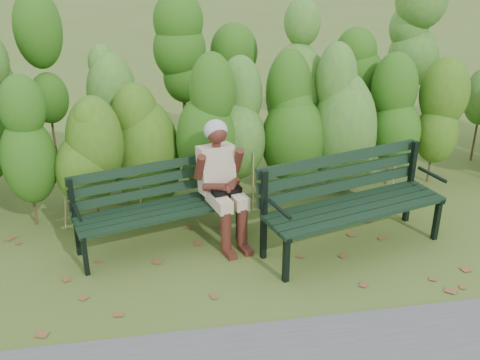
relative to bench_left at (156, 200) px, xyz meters
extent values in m
plane|color=#48591F|center=(0.84, -0.55, -0.50)|extent=(80.00, 80.00, 0.00)
cylinder|color=#47381E|center=(-1.30, 0.75, -0.10)|extent=(0.03, 0.03, 0.80)
ellipsoid|color=#345E17|center=(-1.30, 0.75, 0.54)|extent=(0.64, 0.64, 1.44)
cylinder|color=#47381E|center=(-0.69, 0.75, -0.10)|extent=(0.03, 0.03, 0.80)
ellipsoid|color=#345E17|center=(-0.69, 0.75, 0.54)|extent=(0.64, 0.64, 1.44)
cylinder|color=#47381E|center=(-0.07, 0.75, -0.10)|extent=(0.03, 0.03, 0.80)
ellipsoid|color=#345E17|center=(-0.07, 0.75, 0.54)|extent=(0.64, 0.64, 1.44)
cylinder|color=#47381E|center=(0.54, 0.75, -0.10)|extent=(0.03, 0.03, 0.80)
ellipsoid|color=#345E17|center=(0.54, 0.75, 0.54)|extent=(0.64, 0.64, 1.44)
cylinder|color=#47381E|center=(1.15, 0.75, -0.10)|extent=(0.03, 0.03, 0.80)
ellipsoid|color=#345E17|center=(1.15, 0.75, 0.54)|extent=(0.64, 0.64, 1.44)
cylinder|color=#47381E|center=(1.76, 0.75, -0.10)|extent=(0.03, 0.03, 0.80)
ellipsoid|color=#345E17|center=(1.76, 0.75, 0.54)|extent=(0.64, 0.64, 1.44)
cylinder|color=#47381E|center=(2.37, 0.75, -0.10)|extent=(0.03, 0.03, 0.80)
ellipsoid|color=#345E17|center=(2.37, 0.75, 0.54)|extent=(0.64, 0.64, 1.44)
cylinder|color=#47381E|center=(2.98, 0.75, -0.10)|extent=(0.03, 0.03, 0.80)
ellipsoid|color=#345E17|center=(2.98, 0.75, 0.54)|extent=(0.64, 0.64, 1.44)
cylinder|color=#47381E|center=(3.60, 0.75, -0.10)|extent=(0.03, 0.03, 0.80)
ellipsoid|color=#345E17|center=(3.60, 0.75, 0.54)|extent=(0.64, 0.64, 1.44)
cylinder|color=#47381E|center=(-1.84, 1.75, 0.05)|extent=(0.04, 0.04, 1.10)
cylinder|color=#47381E|center=(-1.08, 1.75, 0.05)|extent=(0.04, 0.04, 1.10)
ellipsoid|color=#325A17|center=(-1.08, 1.75, 0.93)|extent=(0.70, 0.70, 1.98)
cylinder|color=#47381E|center=(-0.31, 1.75, 0.05)|extent=(0.04, 0.04, 1.10)
ellipsoid|color=#325A17|center=(-0.31, 1.75, 0.93)|extent=(0.70, 0.70, 1.98)
cylinder|color=#47381E|center=(0.46, 1.75, 0.05)|extent=(0.04, 0.04, 1.10)
ellipsoid|color=#325A17|center=(0.46, 1.75, 0.93)|extent=(0.70, 0.70, 1.98)
cylinder|color=#47381E|center=(1.23, 1.75, 0.05)|extent=(0.04, 0.04, 1.10)
ellipsoid|color=#325A17|center=(1.23, 1.75, 0.93)|extent=(0.70, 0.70, 1.98)
cylinder|color=#47381E|center=(2.00, 1.75, 0.05)|extent=(0.04, 0.04, 1.10)
ellipsoid|color=#325A17|center=(2.00, 1.75, 0.93)|extent=(0.70, 0.70, 1.98)
cylinder|color=#47381E|center=(2.76, 1.75, 0.05)|extent=(0.04, 0.04, 1.10)
ellipsoid|color=#325A17|center=(2.76, 1.75, 0.93)|extent=(0.70, 0.70, 1.98)
cylinder|color=#47381E|center=(3.53, 1.75, 0.05)|extent=(0.04, 0.04, 1.10)
ellipsoid|color=#325A17|center=(3.53, 1.75, 0.93)|extent=(0.70, 0.70, 1.98)
cylinder|color=#47381E|center=(4.30, 1.75, 0.05)|extent=(0.04, 0.04, 1.10)
ellipsoid|color=#325A17|center=(4.30, 1.75, 0.93)|extent=(0.70, 0.70, 1.98)
cube|color=brown|center=(0.12, 0.41, -0.49)|extent=(0.11, 0.11, 0.01)
cube|color=brown|center=(-0.73, -1.20, -0.49)|extent=(0.08, 0.10, 0.01)
cube|color=brown|center=(1.04, -0.93, -0.49)|extent=(0.11, 0.11, 0.01)
cube|color=brown|center=(-0.91, -0.45, -0.49)|extent=(0.09, 0.10, 0.01)
cube|color=brown|center=(2.78, -0.78, -0.49)|extent=(0.11, 0.11, 0.01)
cube|color=brown|center=(0.67, -0.06, -0.49)|extent=(0.11, 0.10, 0.01)
cube|color=brown|center=(1.98, -1.20, -0.49)|extent=(0.11, 0.10, 0.01)
cube|color=brown|center=(0.12, 0.12, -0.49)|extent=(0.10, 0.11, 0.01)
cube|color=brown|center=(-0.58, -0.32, -0.49)|extent=(0.10, 0.08, 0.01)
cube|color=brown|center=(0.22, -0.34, -0.49)|extent=(0.09, 0.08, 0.01)
cube|color=brown|center=(-0.99, -0.45, -0.49)|extent=(0.11, 0.11, 0.01)
cube|color=brown|center=(1.96, -1.29, -0.49)|extent=(0.11, 0.11, 0.01)
cube|color=brown|center=(1.74, -0.32, -0.49)|extent=(0.11, 0.11, 0.01)
cube|color=brown|center=(-0.48, 0.02, -0.49)|extent=(0.11, 0.11, 0.01)
cube|color=brown|center=(2.74, -0.20, -0.49)|extent=(0.08, 0.10, 0.01)
cube|color=brown|center=(2.58, -0.22, -0.49)|extent=(0.11, 0.11, 0.01)
cube|color=brown|center=(0.15, -1.37, -0.49)|extent=(0.10, 0.08, 0.01)
cube|color=brown|center=(1.75, -0.13, -0.49)|extent=(0.11, 0.11, 0.01)
cube|color=brown|center=(0.88, -0.28, -0.49)|extent=(0.10, 0.09, 0.01)
cube|color=brown|center=(-1.18, -0.89, -0.49)|extent=(0.11, 0.10, 0.01)
cube|color=brown|center=(1.80, -1.65, -0.49)|extent=(0.10, 0.09, 0.01)
cube|color=brown|center=(0.73, -0.97, -0.49)|extent=(0.10, 0.11, 0.01)
cube|color=brown|center=(-0.88, -1.36, -0.49)|extent=(0.08, 0.10, 0.01)
cube|color=brown|center=(1.76, 0.20, -0.49)|extent=(0.11, 0.11, 0.01)
cube|color=brown|center=(-0.28, 0.33, -0.49)|extent=(0.08, 0.10, 0.01)
cube|color=brown|center=(0.49, -0.86, -0.49)|extent=(0.11, 0.11, 0.01)
cube|color=brown|center=(0.20, -1.64, -0.49)|extent=(0.09, 0.11, 0.01)
cube|color=black|center=(0.07, -0.27, -0.07)|extent=(1.65, 0.55, 0.04)
cube|color=black|center=(0.04, -0.15, -0.07)|extent=(1.65, 0.55, 0.04)
cube|color=black|center=(0.01, -0.04, -0.07)|extent=(1.65, 0.55, 0.04)
cube|color=black|center=(-0.02, 0.07, -0.07)|extent=(1.65, 0.55, 0.04)
cube|color=black|center=(-0.04, 0.15, 0.03)|extent=(1.63, 0.50, 0.10)
cube|color=black|center=(-0.05, 0.17, 0.16)|extent=(1.63, 0.50, 0.10)
cube|color=black|center=(-0.05, 0.18, 0.29)|extent=(1.63, 0.50, 0.10)
cube|color=black|center=(-0.70, -0.50, -0.28)|extent=(0.06, 0.06, 0.42)
cube|color=black|center=(-0.80, -0.11, -0.07)|extent=(0.06, 0.06, 0.84)
cube|color=black|center=(-0.75, -0.32, -0.09)|extent=(0.17, 0.46, 0.04)
cylinder|color=black|center=(-0.73, -0.36, 0.11)|extent=(0.13, 0.35, 0.03)
cube|color=black|center=(0.85, -0.06, -0.28)|extent=(0.06, 0.06, 0.42)
cube|color=black|center=(0.74, 0.32, -0.07)|extent=(0.06, 0.06, 0.84)
cube|color=black|center=(0.80, 0.12, -0.09)|extent=(0.17, 0.46, 0.04)
cylinder|color=black|center=(0.81, 0.07, 0.11)|extent=(0.13, 0.35, 0.03)
cube|color=black|center=(2.03, -0.66, -0.02)|extent=(1.87, 0.63, 0.04)
cube|color=black|center=(1.99, -0.53, -0.02)|extent=(1.87, 0.63, 0.04)
cube|color=black|center=(1.96, -0.40, -0.02)|extent=(1.87, 0.63, 0.04)
cube|color=black|center=(1.92, -0.27, -0.02)|extent=(1.87, 0.63, 0.04)
cube|color=black|center=(1.90, -0.18, 0.10)|extent=(1.85, 0.58, 0.11)
cube|color=black|center=(1.89, -0.16, 0.25)|extent=(1.85, 0.58, 0.11)
cube|color=black|center=(1.89, -0.15, 0.40)|extent=(1.85, 0.58, 0.11)
cube|color=black|center=(1.16, -0.92, -0.26)|extent=(0.07, 0.07, 0.48)
cube|color=black|center=(1.03, -0.48, -0.02)|extent=(0.07, 0.07, 0.95)
cube|color=black|center=(1.10, -0.71, -0.04)|extent=(0.20, 0.52, 0.04)
cylinder|color=black|center=(1.11, -0.76, 0.19)|extent=(0.14, 0.39, 0.04)
cube|color=black|center=(2.91, -0.42, -0.26)|extent=(0.07, 0.07, 0.48)
cube|color=black|center=(2.79, 0.02, -0.02)|extent=(0.07, 0.07, 0.95)
cube|color=black|center=(2.85, -0.22, -0.04)|extent=(0.20, 0.52, 0.04)
cylinder|color=black|center=(2.87, -0.27, 0.19)|extent=(0.14, 0.39, 0.04)
cube|color=tan|center=(0.63, -0.15, 0.02)|extent=(0.25, 0.45, 0.13)
cube|color=tan|center=(0.81, -0.10, 0.02)|extent=(0.25, 0.45, 0.13)
cylinder|color=#481F16|center=(0.68, -0.31, -0.26)|extent=(0.14, 0.14, 0.46)
cylinder|color=#481F16|center=(0.85, -0.26, -0.26)|extent=(0.14, 0.14, 0.46)
cube|color=#481F16|center=(0.70, -0.39, -0.46)|extent=(0.14, 0.22, 0.06)
cube|color=#481F16|center=(0.88, -0.34, -0.46)|extent=(0.14, 0.22, 0.06)
cube|color=tan|center=(0.65, 0.14, 0.25)|extent=(0.42, 0.34, 0.52)
cylinder|color=#481F16|center=(0.65, 0.12, 0.52)|extent=(0.09, 0.09, 0.10)
sphere|color=#481F16|center=(0.66, 0.11, 0.65)|extent=(0.21, 0.21, 0.21)
ellipsoid|color=gray|center=(0.65, 0.13, 0.68)|extent=(0.24, 0.23, 0.22)
cylinder|color=#481F16|center=(0.47, 0.00, 0.33)|extent=(0.14, 0.23, 0.31)
cylinder|color=#481F16|center=(0.87, 0.12, 0.33)|extent=(0.14, 0.23, 0.31)
cylinder|color=#481F16|center=(0.60, -0.10, 0.15)|extent=(0.27, 0.23, 0.13)
cylinder|color=#481F16|center=(0.81, -0.04, 0.15)|extent=(0.18, 0.28, 0.13)
sphere|color=#481F16|center=(0.72, -0.13, 0.13)|extent=(0.11, 0.11, 0.11)
cube|color=black|center=(0.72, -0.12, 0.06)|extent=(0.32, 0.20, 0.16)
camera|label=1|loc=(0.00, -5.21, 2.57)|focal=42.00mm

